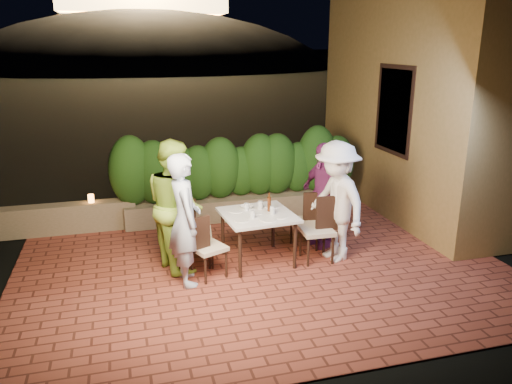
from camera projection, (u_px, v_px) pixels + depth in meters
name	position (u px, v px, depth m)	size (l,w,h in m)	color
ground	(264.00, 270.00, 7.20)	(400.00, 400.00, 0.00)	black
terrace_floor	(255.00, 260.00, 7.68)	(7.00, 6.00, 0.15)	brown
building_wall	(421.00, 78.00, 9.23)	(1.60, 5.00, 5.00)	#A07D3F
window_pane	(395.00, 110.00, 8.72)	(0.08, 1.00, 1.40)	black
window_frame	(395.00, 110.00, 8.72)	(0.06, 1.15, 1.55)	black
planter	(240.00, 206.00, 9.31)	(4.20, 0.55, 0.40)	#7A6B4E
hedge	(240.00, 167.00, 9.10)	(4.00, 0.70, 1.10)	#1C4412
parapet	(70.00, 218.00, 8.54)	(2.20, 0.30, 0.50)	#7A6B4E
hill	(149.00, 100.00, 64.25)	(52.00, 40.00, 22.00)	black
dining_table	(258.00, 238.00, 7.35)	(1.00, 1.00, 0.75)	white
plate_nw	(242.00, 220.00, 6.96)	(0.20, 0.20, 0.01)	white
plate_sw	(236.00, 211.00, 7.34)	(0.21, 0.21, 0.01)	white
plate_ne	(280.00, 217.00, 7.10)	(0.21, 0.21, 0.01)	white
plate_se	(272.00, 206.00, 7.56)	(0.24, 0.24, 0.01)	white
plate_centre	(256.00, 213.00, 7.27)	(0.19, 0.19, 0.01)	white
plate_front	(268.00, 219.00, 7.00)	(0.25, 0.25, 0.01)	white
glass_nw	(253.00, 214.00, 7.04)	(0.07, 0.07, 0.12)	silver
glass_sw	(246.00, 207.00, 7.37)	(0.06, 0.06, 0.11)	silver
glass_ne	(272.00, 210.00, 7.20)	(0.07, 0.07, 0.12)	silver
glass_se	(260.00, 205.00, 7.43)	(0.07, 0.07, 0.12)	silver
beer_bottle	(269.00, 202.00, 7.31)	(0.05, 0.05, 0.28)	#49200C
bowl	(246.00, 207.00, 7.47)	(0.18, 0.18, 0.04)	white
chair_left_front	(209.00, 246.00, 6.85)	(0.42, 0.42, 0.90)	black
chair_left_back	(195.00, 232.00, 7.22)	(0.47, 0.47, 1.01)	black
chair_right_front	(317.00, 229.00, 7.36)	(0.46, 0.46, 0.99)	black
chair_right_back	(304.00, 220.00, 7.83)	(0.42, 0.42, 0.91)	black
diner_blue	(185.00, 220.00, 6.57)	(0.65, 0.43, 1.79)	#AFC2E1
diner_green	(175.00, 205.00, 7.04)	(0.91, 0.71, 1.88)	#9DCC3F
diner_white	(336.00, 202.00, 7.29)	(1.16, 0.67, 1.80)	white
diner_purple	(323.00, 195.00, 7.84)	(0.98, 0.41, 1.68)	#79286B
parapet_lamp	(91.00, 199.00, 8.54)	(0.10, 0.10, 0.14)	orange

